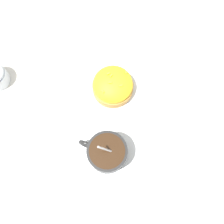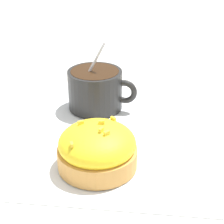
# 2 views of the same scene
# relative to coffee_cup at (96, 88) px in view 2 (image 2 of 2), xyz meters

# --- Properties ---
(ground_plane) EXTENTS (3.00, 3.00, 0.00)m
(ground_plane) POSITION_rel_coffee_cup_xyz_m (0.08, 0.01, -0.04)
(ground_plane) COLOR silver
(paper_napkin) EXTENTS (0.34, 0.35, 0.00)m
(paper_napkin) POSITION_rel_coffee_cup_xyz_m (0.08, 0.01, -0.03)
(paper_napkin) COLOR white
(paper_napkin) RESTS_ON ground_plane
(coffee_cup) EXTENTS (0.08, 0.11, 0.10)m
(coffee_cup) POSITION_rel_coffee_cup_xyz_m (0.00, 0.00, 0.00)
(coffee_cup) COLOR black
(coffee_cup) RESTS_ON paper_napkin
(frosted_pastry) EXTENTS (0.10, 0.10, 0.06)m
(frosted_pastry) POSITION_rel_coffee_cup_xyz_m (0.16, 0.01, -0.01)
(frosted_pastry) COLOR #D19347
(frosted_pastry) RESTS_ON paper_napkin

